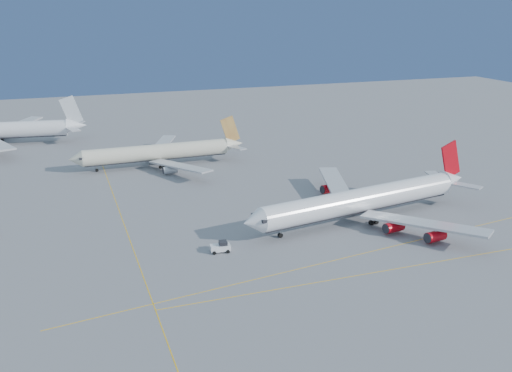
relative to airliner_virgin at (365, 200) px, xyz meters
name	(u,v)px	position (x,y,z in m)	size (l,w,h in m)	color
ground	(323,249)	(-18.28, -13.70, -5.17)	(500.00, 500.00, 0.00)	slate
taxiway_lines	(252,247)	(-32.99, -7.36, -5.16)	(118.86, 140.00, 0.02)	#FBB50D
airliner_virgin	(365,200)	(0.00, 0.00, 0.00)	(69.31, 61.60, 17.15)	white
airliner_etihad	(160,152)	(-39.51, 67.46, -0.46)	(59.18, 54.79, 15.47)	beige
pushback_tug	(221,247)	(-40.16, -7.29, -4.03)	(4.59, 3.07, 2.47)	white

